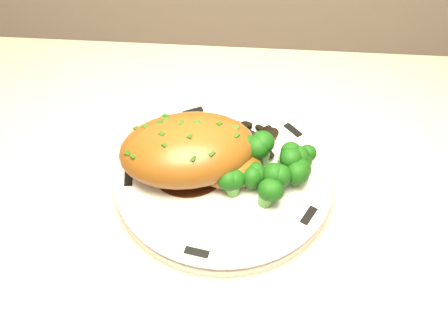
{
  "coord_description": "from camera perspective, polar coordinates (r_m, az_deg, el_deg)",
  "views": [
    {
      "loc": [
        -0.02,
        1.34,
        1.36
      ],
      "look_at": [
        -0.05,
        1.73,
        0.9
      ],
      "focal_mm": 45.0,
      "sensor_mm": 36.0,
      "label": 1
    }
  ],
  "objects": [
    {
      "name": "rim_accent_1",
      "position": [
        0.69,
        -3.17,
        5.75
      ],
      "size": [
        0.03,
        0.02,
        0.0
      ],
      "primitive_type": "cube",
      "rotation": [
        0.0,
        0.0,
        3.58
      ],
      "color": "black",
      "rests_on": "plate"
    },
    {
      "name": "chicken_breast",
      "position": [
        0.6,
        -3.21,
        1.68
      ],
      "size": [
        0.17,
        0.13,
        0.06
      ],
      "rotation": [
        0.0,
        0.0,
        0.22
      ],
      "color": "brown",
      "rests_on": "plate"
    },
    {
      "name": "rim_accent_2",
      "position": [
        0.62,
        -9.66,
        -0.95
      ],
      "size": [
        0.01,
        0.03,
        0.0
      ],
      "primitive_type": "cube",
      "rotation": [
        0.0,
        0.0,
        4.84
      ],
      "color": "black",
      "rests_on": "plate"
    },
    {
      "name": "broccoli_florets",
      "position": [
        0.6,
        4.13,
        0.09
      ],
      "size": [
        0.11,
        0.08,
        0.04
      ],
      "rotation": [
        0.0,
        0.0,
        -0.17
      ],
      "color": "#54913D",
      "rests_on": "plate"
    },
    {
      "name": "rim_accent_0",
      "position": [
        0.67,
        7.02,
        3.82
      ],
      "size": [
        0.02,
        0.02,
        0.0
      ],
      "primitive_type": "cube",
      "rotation": [
        0.0,
        0.0,
        2.32
      ],
      "color": "black",
      "rests_on": "plate"
    },
    {
      "name": "rim_accent_4",
      "position": [
        0.59,
        8.6,
        -4.81
      ],
      "size": [
        0.02,
        0.03,
        0.0
      ],
      "primitive_type": "cube",
      "rotation": [
        0.0,
        0.0,
        7.35
      ],
      "color": "black",
      "rests_on": "plate"
    },
    {
      "name": "mushroom_pile",
      "position": [
        0.64,
        2.28,
        2.55
      ],
      "size": [
        0.07,
        0.05,
        0.02
      ],
      "color": "black",
      "rests_on": "plate"
    },
    {
      "name": "gravy_pool",
      "position": [
        0.63,
        -3.58,
        0.14
      ],
      "size": [
        0.09,
        0.09,
        0.0
      ],
      "primitive_type": "cylinder",
      "color": "#331509",
      "rests_on": "plate"
    },
    {
      "name": "plate",
      "position": [
        0.62,
        0.0,
        -1.07
      ],
      "size": [
        0.31,
        0.31,
        0.02
      ],
      "primitive_type": "cylinder",
      "rotation": [
        0.0,
        0.0,
        0.38
      ],
      "color": "silver",
      "rests_on": "counter"
    },
    {
      "name": "rim_accent_3",
      "position": [
        0.56,
        -2.79,
        -8.57
      ],
      "size": [
        0.03,
        0.01,
        0.0
      ],
      "primitive_type": "cube",
      "rotation": [
        0.0,
        0.0,
        6.09
      ],
      "color": "black",
      "rests_on": "plate"
    }
  ]
}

